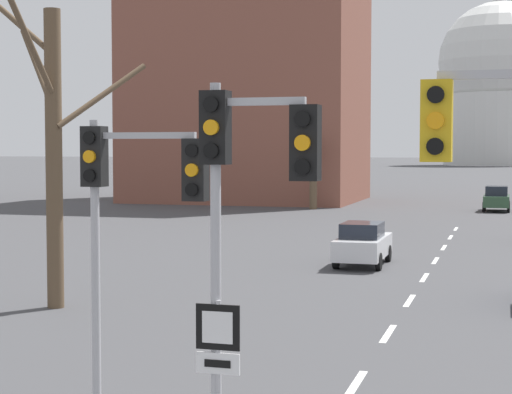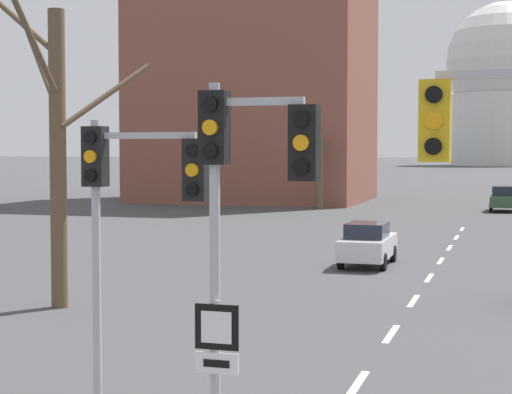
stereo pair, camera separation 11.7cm
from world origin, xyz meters
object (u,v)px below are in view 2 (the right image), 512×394
at_px(traffic_signal_near_left, 130,193).
at_px(route_sign_post, 217,357).
at_px(sedan_far_left, 503,199).
at_px(sedan_mid_centre, 368,244).
at_px(traffic_signal_centre_tall, 244,180).

height_order(traffic_signal_near_left, route_sign_post, traffic_signal_near_left).
bearing_deg(sedan_far_left, sedan_mid_centre, -98.44).
distance_m(sedan_mid_centre, sedan_far_left, 29.85).
xyz_separation_m(route_sign_post, sedan_far_left, (2.91, 50.21, -0.70)).
xyz_separation_m(traffic_signal_near_left, route_sign_post, (2.11, -1.85, -2.03)).
height_order(traffic_signal_centre_tall, traffic_signal_near_left, traffic_signal_centre_tall).
bearing_deg(route_sign_post, traffic_signal_near_left, 138.66).
bearing_deg(route_sign_post, sedan_far_left, 86.68).
distance_m(route_sign_post, sedan_far_left, 50.30).
distance_m(traffic_signal_centre_tall, sedan_far_left, 50.29).
bearing_deg(traffic_signal_centre_tall, sedan_far_left, 87.09).
xyz_separation_m(traffic_signal_centre_tall, route_sign_post, (-0.36, -0.07, -2.32)).
relative_size(traffic_signal_centre_tall, sedan_far_left, 1.35).
xyz_separation_m(traffic_signal_centre_tall, sedan_mid_centre, (-1.83, 20.61, -3.09)).
height_order(sedan_mid_centre, sedan_far_left, sedan_far_left).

